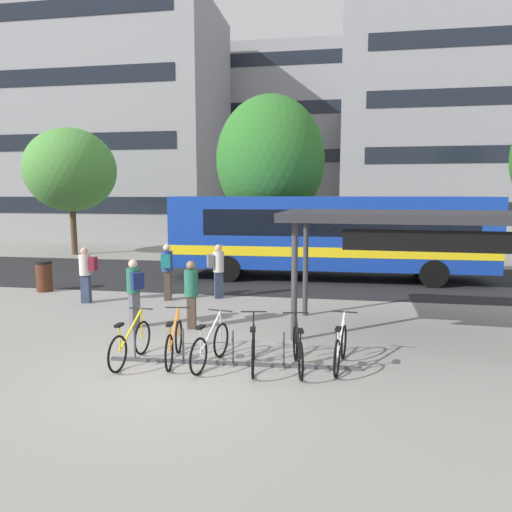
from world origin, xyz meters
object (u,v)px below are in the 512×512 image
at_px(parked_bicycle_orange_1, 174,343).
at_px(trash_bin, 44,276).
at_px(parked_bicycle_white_5, 340,348).
at_px(commuter_maroon_pack_2, 86,271).
at_px(commuter_teal_pack_1, 167,268).
at_px(commuter_navy_pack_4, 134,289).
at_px(street_tree_0, 71,170).
at_px(commuter_grey_pack_0, 217,267).
at_px(transit_shelter, 427,220).
at_px(city_bus, 326,234).
at_px(parked_bicycle_yellow_0, 130,344).
at_px(parked_bicycle_black_3, 253,348).
at_px(parked_bicycle_silver_2, 210,346).
at_px(commuter_black_pack_3, 191,289).
at_px(parked_bicycle_black_4, 298,350).
at_px(street_tree_2, 270,160).

xyz_separation_m(parked_bicycle_orange_1, trash_bin, (-6.68, 5.72, 0.13)).
height_order(parked_bicycle_white_5, trash_bin, trash_bin).
bearing_deg(commuter_maroon_pack_2, parked_bicycle_white_5, 146.55).
height_order(commuter_teal_pack_1, commuter_navy_pack_4, commuter_teal_pack_1).
xyz_separation_m(parked_bicycle_orange_1, street_tree_0, (-10.96, 14.80, 4.16)).
bearing_deg(commuter_grey_pack_0, commuter_teal_pack_1, 174.06).
bearing_deg(street_tree_0, parked_bicycle_orange_1, -53.49).
relative_size(transit_shelter, commuter_maroon_pack_2, 3.96).
bearing_deg(commuter_navy_pack_4, trash_bin, 8.18).
height_order(city_bus, commuter_grey_pack_0, city_bus).
xyz_separation_m(parked_bicycle_yellow_0, parked_bicycle_black_3, (2.44, 0.14, 0.00)).
xyz_separation_m(commuter_teal_pack_1, commuter_navy_pack_4, (0.27, -3.01, -0.03)).
height_order(parked_bicycle_yellow_0, commuter_teal_pack_1, commuter_teal_pack_1).
relative_size(parked_bicycle_silver_2, commuter_teal_pack_1, 0.97).
xyz_separation_m(parked_bicycle_yellow_0, commuter_black_pack_3, (0.45, 2.56, 0.59)).
bearing_deg(street_tree_0, commuter_teal_pack_1, -47.33).
relative_size(city_bus, transit_shelter, 1.78).
bearing_deg(parked_bicycle_silver_2, trash_bin, 62.01).
bearing_deg(city_bus, commuter_black_pack_3, 65.67).
height_order(parked_bicycle_silver_2, commuter_navy_pack_4, commuter_navy_pack_4).
xyz_separation_m(parked_bicycle_yellow_0, parked_bicycle_silver_2, (1.59, 0.13, 0.00)).
bearing_deg(parked_bicycle_white_5, commuter_teal_pack_1, 54.80).
relative_size(parked_bicycle_black_3, commuter_teal_pack_1, 0.97).
relative_size(parked_bicycle_black_4, transit_shelter, 0.25).
xyz_separation_m(parked_bicycle_yellow_0, street_tree_0, (-10.13, 15.01, 4.16)).
relative_size(commuter_black_pack_3, street_tree_2, 0.22).
height_order(parked_bicycle_yellow_0, parked_bicycle_silver_2, same).
bearing_deg(parked_bicycle_black_4, parked_bicycle_yellow_0, 83.16).
relative_size(commuter_navy_pack_4, trash_bin, 1.66).
bearing_deg(parked_bicycle_yellow_0, street_tree_2, -0.64).
relative_size(parked_bicycle_yellow_0, commuter_navy_pack_4, 1.01).
xyz_separation_m(parked_bicycle_black_3, street_tree_0, (-12.57, 14.87, 4.16)).
bearing_deg(street_tree_2, parked_bicycle_orange_1, -90.11).
height_order(parked_bicycle_silver_2, street_tree_0, street_tree_0).
height_order(parked_bicycle_yellow_0, commuter_black_pack_3, commuter_black_pack_3).
distance_m(parked_bicycle_black_4, commuter_maroon_pack_2, 8.11).
relative_size(parked_bicycle_orange_1, street_tree_0, 0.25).
distance_m(parked_bicycle_black_3, commuter_navy_pack_4, 4.07).
xyz_separation_m(commuter_maroon_pack_2, commuter_navy_pack_4, (2.57, -2.26, 0.00)).
bearing_deg(parked_bicycle_silver_2, commuter_teal_pack_1, 38.25).
distance_m(parked_bicycle_orange_1, commuter_black_pack_3, 2.45).
distance_m(parked_bicycle_silver_2, street_tree_2, 14.20).
relative_size(commuter_teal_pack_1, street_tree_0, 0.26).
height_order(parked_bicycle_black_3, trash_bin, trash_bin).
relative_size(commuter_teal_pack_1, street_tree_2, 0.23).
distance_m(commuter_navy_pack_4, street_tree_0, 16.06).
height_order(transit_shelter, street_tree_0, street_tree_0).
xyz_separation_m(commuter_teal_pack_1, commuter_maroon_pack_2, (-2.30, -0.75, -0.03)).
xyz_separation_m(commuter_grey_pack_0, commuter_navy_pack_4, (-1.20, -3.55, -0.00)).
bearing_deg(city_bus, parked_bicycle_silver_2, 77.23).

